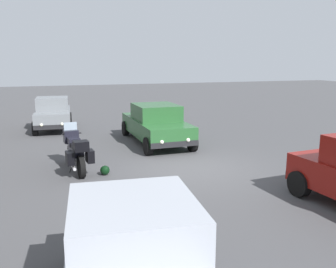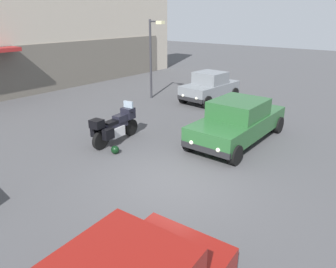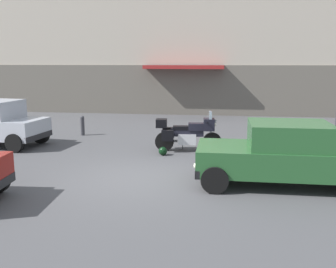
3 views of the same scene
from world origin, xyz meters
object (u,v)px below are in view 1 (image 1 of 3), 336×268
(motorcycle, at_px, (76,151))
(helmet, at_px, (105,170))
(car_compact_side, at_px, (53,114))
(car_sedan_far, at_px, (156,124))

(motorcycle, distance_m, helmet, 1.13)
(car_compact_side, bearing_deg, helmet, 12.40)
(motorcycle, bearing_deg, helmet, -139.12)
(motorcycle, height_order, helmet, motorcycle)
(motorcycle, height_order, car_sedan_far, car_sedan_far)
(helmet, bearing_deg, motorcycle, 46.13)
(car_sedan_far, xyz_separation_m, car_compact_side, (4.29, 3.80, -0.01))
(car_sedan_far, height_order, car_compact_side, same)
(helmet, distance_m, car_compact_side, 7.93)
(motorcycle, xyz_separation_m, helmet, (-0.71, -0.74, -0.48))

